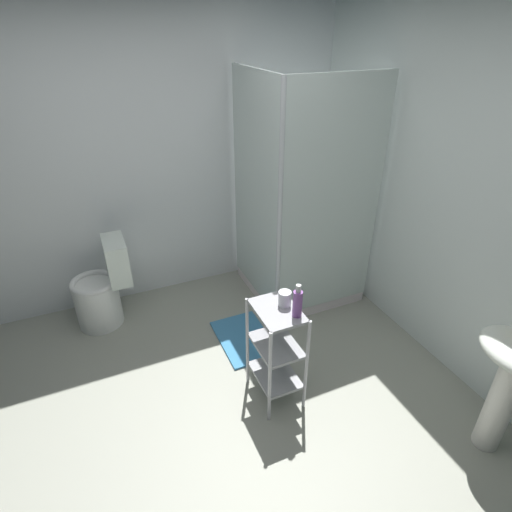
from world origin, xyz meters
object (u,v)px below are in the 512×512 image
at_px(conditioner_bottle_purple, 298,303).
at_px(bath_mat, 244,338).
at_px(toilet, 102,291).
at_px(rinse_cup, 285,299).
at_px(shower_stall, 295,252).
at_px(storage_cart, 276,347).

height_order(conditioner_bottle_purple, bath_mat, conditioner_bottle_purple).
height_order(toilet, rinse_cup, rinse_cup).
bearing_deg(shower_stall, bath_mat, -58.77).
xyz_separation_m(shower_stall, rinse_cup, (1.00, -0.63, 0.33)).
distance_m(storage_cart, bath_mat, 0.75).
relative_size(shower_stall, conditioner_bottle_purple, 9.00).
bearing_deg(rinse_cup, shower_stall, 147.63).
distance_m(conditioner_bottle_purple, rinse_cup, 0.13).
xyz_separation_m(shower_stall, toilet, (-0.29, -1.67, -0.15)).
height_order(conditioner_bottle_purple, rinse_cup, conditioner_bottle_purple).
bearing_deg(conditioner_bottle_purple, toilet, -143.20).
relative_size(conditioner_bottle_purple, rinse_cup, 2.23).
xyz_separation_m(toilet, rinse_cup, (1.29, 1.04, 0.47)).
bearing_deg(conditioner_bottle_purple, storage_cart, -140.69).
relative_size(toilet, bath_mat, 1.27).
bearing_deg(shower_stall, rinse_cup, -32.37).
bearing_deg(rinse_cup, storage_cart, -68.90).
distance_m(shower_stall, bath_mat, 0.91).
relative_size(shower_stall, storage_cart, 2.70).
height_order(toilet, storage_cart, toilet).
bearing_deg(conditioner_bottle_purple, rinse_cup, -170.98).
xyz_separation_m(conditioner_bottle_purple, rinse_cup, (-0.12, -0.02, -0.05)).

